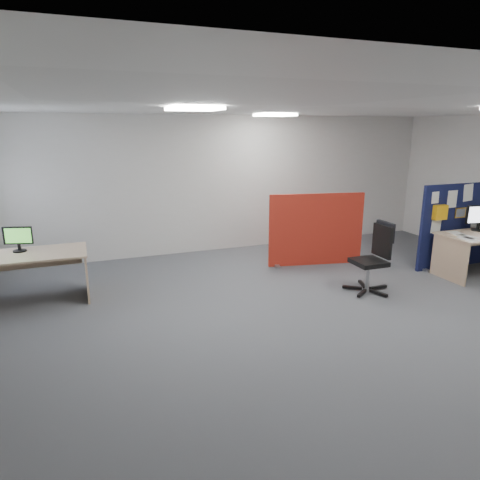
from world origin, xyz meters
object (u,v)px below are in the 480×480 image
object	(u,v)px
red_divider	(316,230)
monitor_main	(480,217)
second_desk	(26,265)
monitor_second	(18,238)
office_chair	(375,253)
navy_divider	(460,225)

from	to	relation	value
red_divider	monitor_main	bearing A→B (deg)	-17.16
second_desk	monitor_second	distance (m)	0.40
office_chair	second_desk	bearing A→B (deg)	165.20
monitor_main	monitor_second	distance (m)	7.38
monitor_second	red_divider	bearing A→B (deg)	15.12
navy_divider	office_chair	xyz separation A→B (m)	(-2.20, -0.49, -0.16)
red_divider	monitor_second	xyz separation A→B (m)	(-4.84, 0.04, 0.28)
red_divider	office_chair	size ratio (longest dim) A/B	1.63
monitor_main	red_divider	world-z (taller)	red_divider
monitor_second	monitor_main	bearing A→B (deg)	5.05
navy_divider	second_desk	world-z (taller)	navy_divider
navy_divider	red_divider	bearing A→B (deg)	157.32
monitor_second	office_chair	xyz separation A→B (m)	(5.01, -1.51, -0.33)
monitor_main	second_desk	size ratio (longest dim) A/B	0.31
second_desk	office_chair	size ratio (longest dim) A/B	1.56
monitor_main	office_chair	distance (m)	2.29
second_desk	monitor_main	bearing A→B (deg)	-9.67
red_divider	office_chair	world-z (taller)	red_divider
second_desk	office_chair	distance (m)	5.13
navy_divider	office_chair	bearing A→B (deg)	-167.46
office_chair	monitor_main	bearing A→B (deg)	5.27
monitor_second	navy_divider	bearing A→B (deg)	7.46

